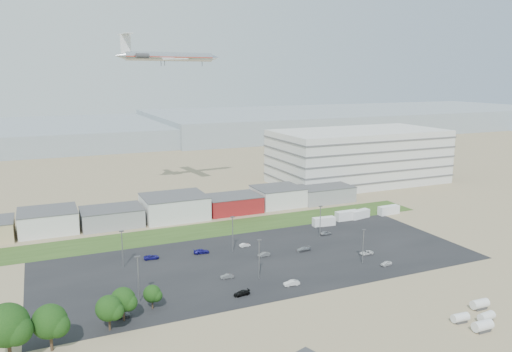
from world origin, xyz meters
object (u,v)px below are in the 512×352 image
airliner (170,57)px  parked_car_0 (367,253)px  parked_car_2 (386,263)px  parked_car_7 (264,254)px  parked_car_10 (122,315)px  parked_car_13 (292,283)px  parked_car_11 (245,245)px  box_trailer_a (324,221)px  parked_car_8 (326,233)px  storage_tank_nw (460,317)px  parked_car_4 (227,276)px  parked_car_9 (151,257)px  tree_far_left (7,330)px  parked_car_12 (304,249)px  parked_car_3 (242,293)px  parked_car_6 (201,251)px

airliner → parked_car_0: size_ratio=11.42×
parked_car_2 → parked_car_7: size_ratio=0.92×
parked_car_10 → airliner: bearing=-17.9°
parked_car_13 → parked_car_11: bearing=-175.4°
box_trailer_a → parked_car_8: box_trailer_a is taller
parked_car_0 → parked_car_8: 20.06m
parked_car_2 → parked_car_10: size_ratio=0.84×
airliner → parked_car_13: (1.94, -103.56, -57.07)m
storage_tank_nw → parked_car_4: storage_tank_nw is taller
parked_car_4 → parked_car_0: bearing=97.1°
storage_tank_nw → parked_car_9: storage_tank_nw is taller
box_trailer_a → parked_car_13: box_trailer_a is taller
tree_far_left → parked_car_12: 81.64m
airliner → parked_car_4: (-10.93, -93.07, -57.17)m
parked_car_9 → tree_far_left: bearing=145.3°
tree_far_left → parked_car_2: 91.72m
parked_car_3 → parked_car_8: size_ratio=1.06×
storage_tank_nw → parked_car_3: storage_tank_nw is taller
box_trailer_a → parked_car_0: (-3.52, -29.02, -0.92)m
parked_car_4 → parked_car_13: 16.60m
box_trailer_a → parked_car_13: 51.42m
parked_car_8 → parked_car_11: 28.06m
box_trailer_a → parked_car_2: bearing=-91.1°
parked_car_6 → parked_car_3: bearing=-174.0°
box_trailer_a → parked_car_9: box_trailer_a is taller
parked_car_0 → parked_car_7: 29.48m
airliner → parked_car_9: bearing=-116.2°
parked_car_13 → storage_tank_nw: bearing=42.6°
parked_car_4 → parked_car_10: 29.65m
parked_car_4 → storage_tank_nw: bearing=48.8°
parked_car_8 → storage_tank_nw: bearing=-179.4°
parked_car_6 → parked_car_13: (13.29, -30.26, 0.00)m
parked_car_13 → parked_car_6: bearing=-151.0°
parked_car_8 → parked_car_13: (-28.38, -30.27, 0.02)m
parked_car_12 → parked_car_2: bearing=37.5°
tree_far_left → parked_car_8: 98.22m
parked_car_13 → tree_far_left: bearing=-76.6°
parked_car_3 → parked_car_10: parked_car_10 is taller
parked_car_10 → parked_car_12: (55.20, 20.09, 0.06)m
parked_car_7 → parked_car_8: (26.27, 9.51, 0.03)m
box_trailer_a → parked_car_4: bearing=-143.4°
storage_tank_nw → parked_car_12: bearing=99.8°
parked_car_11 → parked_car_3: bearing=152.1°
parked_car_11 → parked_car_2: bearing=-139.1°
parked_car_2 → parked_car_13: (-29.45, -1.24, 0.08)m
box_trailer_a → parked_car_9: bearing=-168.2°
parked_car_8 → parked_car_11: (-28.06, 0.22, -0.09)m
parked_car_0 → parked_car_13: bearing=-70.8°
airliner → parked_car_7: size_ratio=12.35×
parked_car_12 → storage_tank_nw: bearing=9.1°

